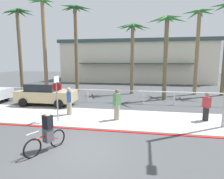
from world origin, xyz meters
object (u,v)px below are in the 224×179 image
cyclist_red_0 (47,133)px  palm_tree_3 (132,39)px  palm_tree_5 (198,34)px  car_tan_1 (46,94)px  pedestrian_0 (206,108)px  palm_tree_1 (43,29)px  palm_tree_2 (76,27)px  pedestrian_2 (117,106)px  palm_tree_4 (166,38)px  stop_sign_bike_lane (57,92)px  pedestrian_1 (69,102)px  palm_tree_0 (19,29)px

cyclist_red_0 → palm_tree_3: bearing=80.3°
palm_tree_5 → car_tan_1: bearing=-151.2°
car_tan_1 → pedestrian_0: size_ratio=2.68×
palm_tree_1 → palm_tree_2: (2.73, 1.67, 0.38)m
palm_tree_1 → pedestrian_2: size_ratio=5.17×
palm_tree_4 → pedestrian_2: bearing=-116.7°
stop_sign_bike_lane → pedestrian_1: size_ratio=1.46×
palm_tree_0 → palm_tree_5: bearing=3.6°
stop_sign_bike_lane → palm_tree_0: (-8.65, 9.25, 5.06)m
stop_sign_bike_lane → pedestrian_2: size_ratio=1.41×
pedestrian_2 → palm_tree_2: bearing=122.2°
palm_tree_2 → cyclist_red_0: palm_tree_2 is taller
pedestrian_0 → palm_tree_4: bearing=106.9°
palm_tree_1 → pedestrian_2: 12.60m
pedestrian_1 → pedestrian_2: (3.13, -0.53, 0.04)m
stop_sign_bike_lane → cyclist_red_0: size_ratio=1.53×
palm_tree_3 → palm_tree_5: size_ratio=0.86×
palm_tree_3 → cyclist_red_0: 14.31m
palm_tree_1 → palm_tree_4: palm_tree_1 is taller
palm_tree_2 → pedestrian_2: size_ratio=5.02×
palm_tree_2 → cyclist_red_0: 15.13m
palm_tree_2 → palm_tree_5: palm_tree_2 is taller
palm_tree_5 → pedestrian_2: size_ratio=4.57×
palm_tree_3 → pedestrian_2: bearing=-91.4°
palm_tree_4 → palm_tree_1: bearing=175.4°
palm_tree_2 → palm_tree_4: bearing=-16.2°
palm_tree_0 → palm_tree_4: palm_tree_0 is taller
palm_tree_2 → palm_tree_3: palm_tree_2 is taller
palm_tree_3 → palm_tree_4: 4.00m
stop_sign_bike_lane → palm_tree_3: 11.15m
palm_tree_1 → cyclist_red_0: size_ratio=5.64×
palm_tree_1 → pedestrian_0: 16.12m
palm_tree_0 → cyclist_red_0: (9.87, -12.67, -6.05)m
palm_tree_3 → car_tan_1: bearing=-134.4°
palm_tree_0 → palm_tree_5: 18.49m
palm_tree_3 → palm_tree_4: size_ratio=0.99×
palm_tree_4 → stop_sign_bike_lane: bearing=-131.9°
palm_tree_0 → palm_tree_3: palm_tree_0 is taller
palm_tree_0 → palm_tree_3: 12.21m
stop_sign_bike_lane → pedestrian_2: bearing=13.6°
palm_tree_0 → pedestrian_1: palm_tree_0 is taller
palm_tree_1 → palm_tree_5: palm_tree_1 is taller
palm_tree_2 → cyclist_red_0: size_ratio=5.47×
stop_sign_bike_lane → palm_tree_5: size_ratio=0.31×
cyclist_red_0 → pedestrian_2: (2.04, 4.20, 0.16)m
palm_tree_1 → palm_tree_3: 8.89m
palm_tree_2 → palm_tree_3: bearing=-0.2°
palm_tree_1 → car_tan_1: (2.51, -4.65, -5.64)m
stop_sign_bike_lane → palm_tree_1: (-5.20, 8.21, 4.83)m
palm_tree_0 → car_tan_1: bearing=-43.6°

